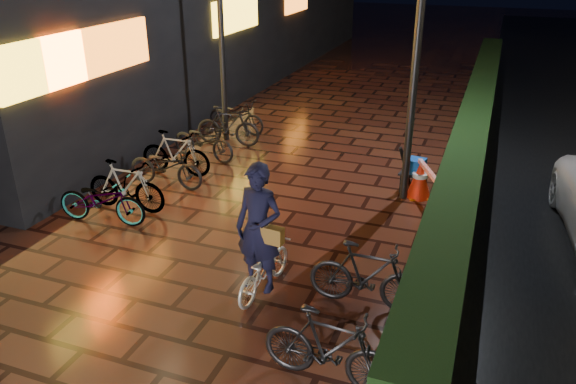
% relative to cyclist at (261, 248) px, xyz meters
% --- Properties ---
extents(ground, '(80.00, 80.00, 0.00)m').
position_rel_cyclist_xyz_m(ground, '(-0.99, -0.21, -0.72)').
color(ground, '#381911').
rests_on(ground, ground).
extents(hedge, '(0.70, 20.00, 1.00)m').
position_rel_cyclist_xyz_m(hedge, '(2.31, 7.79, -0.22)').
color(hedge, black).
rests_on(hedge, ground).
extents(lamp_post_hedge, '(0.51, 0.24, 5.35)m').
position_rel_cyclist_xyz_m(lamp_post_hedge, '(1.30, 3.88, 2.22)').
color(lamp_post_hedge, black).
rests_on(lamp_post_hedge, ground).
extents(lamp_post_sf, '(0.48, 0.15, 5.02)m').
position_rel_cyclist_xyz_m(lamp_post_sf, '(-3.41, 5.80, 2.05)').
color(lamp_post_sf, black).
rests_on(lamp_post_sf, ground).
extents(cyclist, '(0.72, 1.39, 1.94)m').
position_rel_cyclist_xyz_m(cyclist, '(0.00, 0.00, 0.00)').
color(cyclist, silver).
rests_on(cyclist, ground).
extents(traffic_barrier, '(1.11, 1.80, 0.75)m').
position_rel_cyclist_xyz_m(traffic_barrier, '(1.85, 3.39, -0.35)').
color(traffic_barrier, orange).
rests_on(traffic_barrier, ground).
extents(cart_assembly, '(0.59, 0.53, 0.97)m').
position_rel_cyclist_xyz_m(cart_assembly, '(1.41, 4.23, -0.22)').
color(cart_assembly, black).
rests_on(cart_assembly, ground).
extents(parked_bikes_storefront, '(1.88, 6.14, 0.94)m').
position_rel_cyclist_xyz_m(parked_bikes_storefront, '(-3.31, 3.58, -0.28)').
color(parked_bikes_storefront, black).
rests_on(parked_bikes_storefront, ground).
extents(parked_bikes_hedge, '(1.63, 2.06, 0.94)m').
position_rel_cyclist_xyz_m(parked_bikes_hedge, '(1.40, -0.58, -0.25)').
color(parked_bikes_hedge, black).
rests_on(parked_bikes_hedge, ground).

